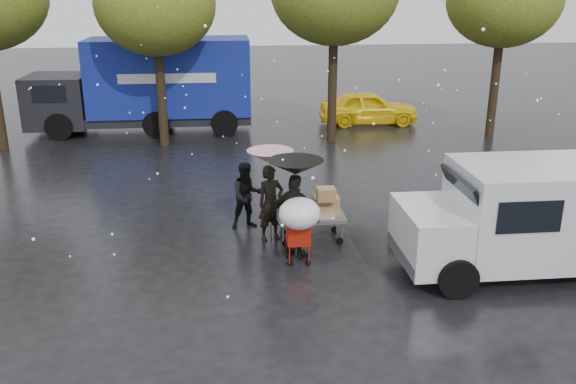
{
  "coord_description": "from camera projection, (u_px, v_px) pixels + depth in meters",
  "views": [
    {
      "loc": [
        -1.32,
        -11.37,
        5.51
      ],
      "look_at": [
        -0.03,
        1.0,
        1.2
      ],
      "focal_mm": 38.0,
      "sensor_mm": 36.0,
      "label": 1
    }
  ],
  "objects": [
    {
      "name": "vendor_cart",
      "position": [
        315.0,
        210.0,
        13.48
      ],
      "size": [
        1.52,
        0.8,
        1.27
      ],
      "color": "slate",
      "rests_on": "ground"
    },
    {
      "name": "umbrella_black",
      "position": [
        296.0,
        167.0,
        12.22
      ],
      "size": [
        1.14,
        1.14,
        2.13
      ],
      "color": "#4C4C4C",
      "rests_on": "ground"
    },
    {
      "name": "ground",
      "position": [
        294.0,
        262.0,
        12.61
      ],
      "size": [
        90.0,
        90.0,
        0.0
      ],
      "primitive_type": "plane",
      "color": "black",
      "rests_on": "ground"
    },
    {
      "name": "shopping_cart",
      "position": [
        299.0,
        217.0,
        12.14
      ],
      "size": [
        0.84,
        0.84,
        1.46
      ],
      "color": "#B91A0A",
      "rests_on": "ground"
    },
    {
      "name": "blue_truck",
      "position": [
        148.0,
        86.0,
        23.14
      ],
      "size": [
        8.3,
        2.6,
        3.5
      ],
      "color": "navy",
      "rests_on": "ground"
    },
    {
      "name": "person_black",
      "position": [
        295.0,
        217.0,
        12.57
      ],
      "size": [
        1.14,
        0.93,
        1.81
      ],
      "primitive_type": "imported",
      "rotation": [
        0.0,
        0.0,
        2.6
      ],
      "color": "black",
      "rests_on": "ground"
    },
    {
      "name": "yellow_taxi",
      "position": [
        368.0,
        108.0,
        24.63
      ],
      "size": [
        4.01,
        1.74,
        1.35
      ],
      "primitive_type": "imported",
      "rotation": [
        0.0,
        0.0,
        1.53
      ],
      "color": "yellow",
      "rests_on": "ground"
    },
    {
      "name": "box_ground_near",
      "position": [
        428.0,
        223.0,
        14.02
      ],
      "size": [
        0.58,
        0.48,
        0.5
      ],
      "primitive_type": "cube",
      "rotation": [
        0.0,
        0.0,
        0.06
      ],
      "color": "olive",
      "rests_on": "ground"
    },
    {
      "name": "box_ground_far",
      "position": [
        398.0,
        232.0,
        13.72
      ],
      "size": [
        0.48,
        0.42,
        0.31
      ],
      "primitive_type": "cube",
      "rotation": [
        0.0,
        0.0,
        -0.33
      ],
      "color": "olive",
      "rests_on": "ground"
    },
    {
      "name": "person_middle",
      "position": [
        247.0,
        195.0,
        14.17
      ],
      "size": [
        0.89,
        0.76,
        1.58
      ],
      "primitive_type": "imported",
      "rotation": [
        0.0,
        0.0,
        0.24
      ],
      "color": "black",
      "rests_on": "ground"
    },
    {
      "name": "umbrella_pink",
      "position": [
        270.0,
        157.0,
        13.14
      ],
      "size": [
        1.02,
        1.02,
        2.07
      ],
      "color": "#4C4C4C",
      "rests_on": "ground"
    },
    {
      "name": "white_van",
      "position": [
        533.0,
        216.0,
        11.94
      ],
      "size": [
        4.91,
        2.18,
        2.2
      ],
      "color": "silver",
      "rests_on": "ground"
    },
    {
      "name": "person_pink",
      "position": [
        271.0,
        203.0,
        13.49
      ],
      "size": [
        0.74,
        0.62,
        1.71
      ],
      "primitive_type": "imported",
      "rotation": [
        0.0,
        0.0,
        0.4
      ],
      "color": "black",
      "rests_on": "ground"
    }
  ]
}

